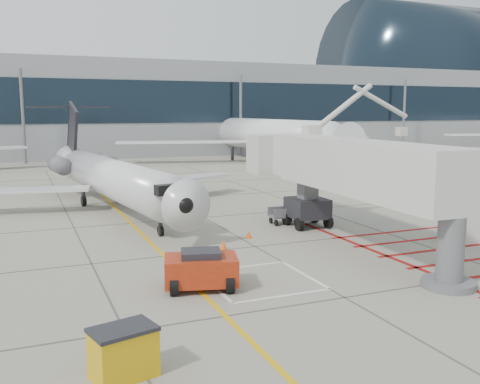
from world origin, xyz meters
name	(u,v)px	position (x,y,z in m)	size (l,w,h in m)	color
ground_plane	(293,268)	(0.00, 0.00, 0.00)	(260.00, 260.00, 0.00)	gray
regional_jet	(121,159)	(-4.67, 14.60, 3.67)	(22.24, 28.04, 7.35)	silver
jet_bridge	(363,178)	(4.57, 1.53, 3.56)	(8.42, 17.78, 7.11)	silver
pushback_tug	(201,268)	(-4.53, -1.04, 0.80)	(2.75, 1.72, 1.60)	#A72910
spill_bin	(123,352)	(-8.53, -6.82, 0.67)	(1.56, 1.04, 1.35)	#D19D0B
baggage_cart	(283,215)	(3.80, 8.35, 0.52)	(1.64, 1.04, 1.04)	#56555A
ground_power_unit	(463,226)	(10.44, 0.83, 0.81)	(2.06, 1.20, 1.63)	beige
cone_nose	(223,245)	(-1.64, 4.18, 0.22)	(0.32, 0.32, 0.44)	#FB570D
cone_side	(249,234)	(0.43, 5.81, 0.22)	(0.31, 0.31, 0.44)	#FC530D
terminal_building	(149,109)	(10.00, 70.00, 7.00)	(180.00, 28.00, 14.00)	gray
terminal_glass_band	(171,102)	(10.00, 55.95, 8.00)	(180.00, 0.10, 6.00)	black
terminal_dome	(432,75)	(70.00, 70.00, 14.00)	(40.00, 28.00, 28.00)	black
bg_aircraft_c	(260,114)	(19.46, 46.00, 6.30)	(37.80, 42.00, 12.60)	silver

